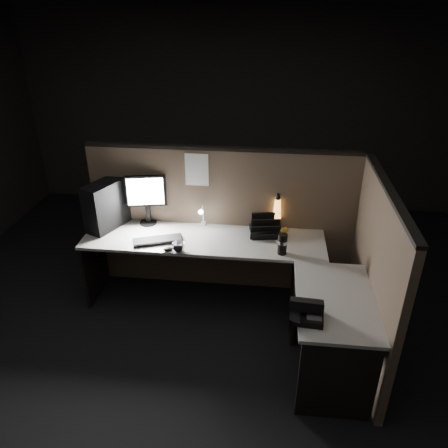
# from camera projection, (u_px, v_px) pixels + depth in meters

# --- Properties ---
(floor) EXTENTS (6.00, 6.00, 0.00)m
(floor) POSITION_uv_depth(u_px,v_px,m) (211.00, 342.00, 3.96)
(floor) COLOR black
(floor) RESTS_ON ground
(room_shell) EXTENTS (6.00, 6.00, 6.00)m
(room_shell) POSITION_uv_depth(u_px,v_px,m) (208.00, 175.00, 3.20)
(room_shell) COLOR silver
(room_shell) RESTS_ON ground
(partition_back) EXTENTS (2.66, 0.06, 1.50)m
(partition_back) POSITION_uv_depth(u_px,v_px,m) (223.00, 221.00, 4.42)
(partition_back) COLOR brown
(partition_back) RESTS_ON ground
(partition_right) EXTENTS (0.06, 1.66, 1.50)m
(partition_right) POSITION_uv_depth(u_px,v_px,m) (373.00, 277.00, 3.56)
(partition_right) COLOR brown
(partition_right) RESTS_ON ground
(desk) EXTENTS (2.60, 1.60, 0.73)m
(desk) POSITION_uv_depth(u_px,v_px,m) (234.00, 274.00, 3.89)
(desk) COLOR #AAA8A1
(desk) RESTS_ON ground
(pc_tower) EXTENTS (0.37, 0.49, 0.47)m
(pc_tower) POSITION_uv_depth(u_px,v_px,m) (106.00, 205.00, 4.26)
(pc_tower) COLOR black
(pc_tower) RESTS_ON desk
(monitor) EXTENTS (0.40, 0.17, 0.51)m
(monitor) POSITION_uv_depth(u_px,v_px,m) (146.00, 195.00, 4.30)
(monitor) COLOR black
(monitor) RESTS_ON desk
(keyboard) EXTENTS (0.49, 0.30, 0.02)m
(keyboard) POSITION_uv_depth(u_px,v_px,m) (158.00, 240.00, 4.10)
(keyboard) COLOR black
(keyboard) RESTS_ON desk
(mouse) EXTENTS (0.10, 0.09, 0.03)m
(mouse) POSITION_uv_depth(u_px,v_px,m) (168.00, 249.00, 3.95)
(mouse) COLOR black
(mouse) RESTS_ON desk
(clip_lamp) EXTENTS (0.05, 0.18, 0.23)m
(clip_lamp) POSITION_uv_depth(u_px,v_px,m) (202.00, 216.00, 4.27)
(clip_lamp) COLOR white
(clip_lamp) RESTS_ON desk
(organizer) EXTENTS (0.32, 0.29, 0.21)m
(organizer) POSITION_uv_depth(u_px,v_px,m) (265.00, 229.00, 4.22)
(organizer) COLOR black
(organizer) RESTS_ON desk
(lava_lamp) EXTENTS (0.10, 0.10, 0.37)m
(lava_lamp) POSITION_uv_depth(u_px,v_px,m) (277.00, 214.00, 4.26)
(lava_lamp) COLOR black
(lava_lamp) RESTS_ON desk
(travel_mug) EXTENTS (0.09, 0.09, 0.19)m
(travel_mug) POSITION_uv_depth(u_px,v_px,m) (282.00, 244.00, 3.87)
(travel_mug) COLOR black
(travel_mug) RESTS_ON desk
(steel_mug) EXTENTS (0.14, 0.14, 0.09)m
(steel_mug) POSITION_uv_depth(u_px,v_px,m) (179.00, 247.00, 3.92)
(steel_mug) COLOR silver
(steel_mug) RESTS_ON desk
(figurine) EXTENTS (0.05, 0.05, 0.05)m
(figurine) POSITION_uv_depth(u_px,v_px,m) (285.00, 230.00, 4.21)
(figurine) COLOR gold
(figurine) RESTS_ON desk
(pinned_paper) EXTENTS (0.22, 0.00, 0.32)m
(pinned_paper) POSITION_uv_depth(u_px,v_px,m) (197.00, 170.00, 4.15)
(pinned_paper) COLOR white
(pinned_paper) RESTS_ON partition_back
(desk_phone) EXTENTS (0.25, 0.26, 0.14)m
(desk_phone) POSITION_uv_depth(u_px,v_px,m) (306.00, 311.00, 3.12)
(desk_phone) COLOR black
(desk_phone) RESTS_ON desk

